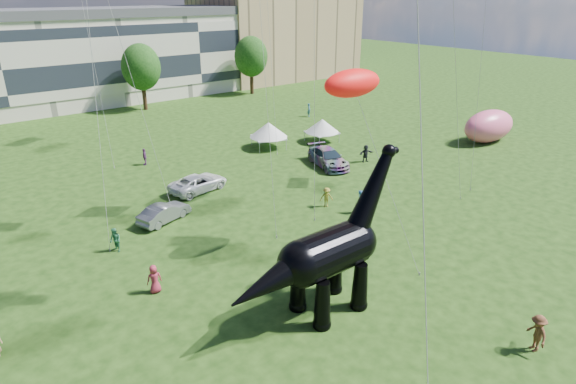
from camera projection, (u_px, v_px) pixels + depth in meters
ground at (425, 319)px, 24.32m from camera, size 220.00×220.00×0.00m
apartment_block at (276, 16)px, 89.91m from camera, size 28.00×18.00×22.00m
tree_mid_right at (141, 63)px, 64.69m from camera, size 5.20×5.20×9.44m
tree_far_right at (251, 53)px, 75.03m from camera, size 5.20×5.20×9.44m
dinosaur_sculpture at (323, 257)px, 23.71m from camera, size 10.36×2.87×8.51m
car_grey at (164, 213)px, 34.38m from camera, size 4.29×2.59×1.33m
car_white at (198, 183)px, 39.64m from camera, size 5.36×3.15×1.40m
car_dark at (328, 158)px, 45.25m from camera, size 3.83×6.07×1.64m
gazebo_near at (268, 130)px, 50.11m from camera, size 4.96×4.96×2.73m
gazebo_far at (322, 126)px, 52.12m from camera, size 3.96×3.96×2.55m
inflatable_pink at (489, 126)px, 52.23m from camera, size 7.25×4.06×3.49m
visitors at (249, 218)px, 33.07m from camera, size 48.84×41.35×1.88m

